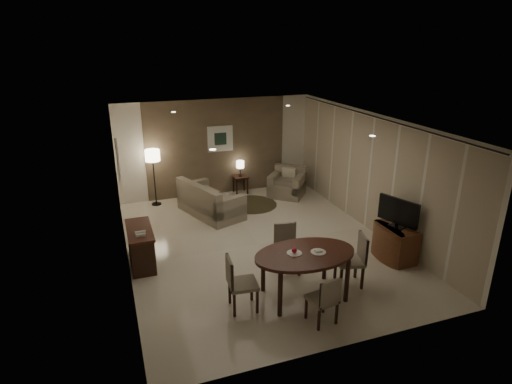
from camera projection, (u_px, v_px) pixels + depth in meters
name	position (u px, v px, depth m)	size (l,w,h in m)	color
room_shell	(253.00, 180.00, 9.26)	(5.50, 7.00, 2.70)	beige
taupe_accent	(217.00, 148.00, 11.99)	(3.96, 0.03, 2.70)	brown
curtain_wall	(369.00, 174.00, 9.75)	(0.08, 6.70, 2.58)	beige
curtain_rod	(375.00, 117.00, 9.30)	(0.03, 0.03, 6.80)	black
art_back_frame	(220.00, 139.00, 11.91)	(0.72, 0.03, 0.72)	silver
art_back_canvas	(220.00, 139.00, 11.90)	(0.34, 0.01, 0.34)	#1B3124
art_left_frame	(118.00, 160.00, 8.94)	(0.03, 0.60, 0.80)	silver
art_left_canvas	(118.00, 160.00, 8.94)	(0.01, 0.46, 0.64)	gray
downlight_nl	(213.00, 150.00, 6.41)	(0.10, 0.10, 0.01)	white
downlight_nr	(372.00, 136.00, 7.29)	(0.10, 0.10, 0.01)	white
downlight_fl	(174.00, 112.00, 9.60)	(0.10, 0.10, 0.01)	white
downlight_fr	(288.00, 106.00, 10.48)	(0.10, 0.10, 0.01)	white
console_desk	(141.00, 246.00, 8.45)	(0.48, 1.20, 0.75)	#4A2217
telephone	(140.00, 233.00, 8.04)	(0.20, 0.14, 0.09)	white
tv_cabinet	(395.00, 242.00, 8.67)	(0.48, 0.90, 0.70)	brown
flat_tv	(398.00, 212.00, 8.43)	(0.06, 0.88, 0.60)	black
dining_table	(304.00, 275.00, 7.37)	(1.78, 1.11, 0.84)	#4A2217
chair_near	(322.00, 298.00, 6.69)	(0.41, 0.41, 0.85)	gray
chair_far	(288.00, 250.00, 8.11)	(0.45, 0.45, 0.93)	gray
chair_left	(243.00, 283.00, 7.00)	(0.46, 0.46, 0.95)	gray
chair_right	(350.00, 260.00, 7.71)	(0.47, 0.47, 0.97)	gray
plate_a	(294.00, 253.00, 7.21)	(0.26, 0.26, 0.02)	white
plate_b	(318.00, 252.00, 7.24)	(0.26, 0.26, 0.02)	white
fruit_apple	(294.00, 250.00, 7.19)	(0.09, 0.09, 0.09)	red
napkin	(318.00, 251.00, 7.24)	(0.12, 0.08, 0.03)	white
round_rug	(251.00, 204.00, 11.57)	(1.37, 1.37, 0.01)	#444026
sofa	(211.00, 198.00, 10.82)	(0.91, 1.82, 0.85)	gray
armchair	(287.00, 182.00, 12.08)	(0.91, 0.86, 0.81)	gray
side_table	(240.00, 185.00, 12.34)	(0.40, 0.40, 0.52)	black
table_lamp	(240.00, 168.00, 12.17)	(0.22, 0.22, 0.50)	#FFEAC1
floor_lamp	(154.00, 178.00, 11.33)	(0.38, 0.38, 1.52)	#FFE5B7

